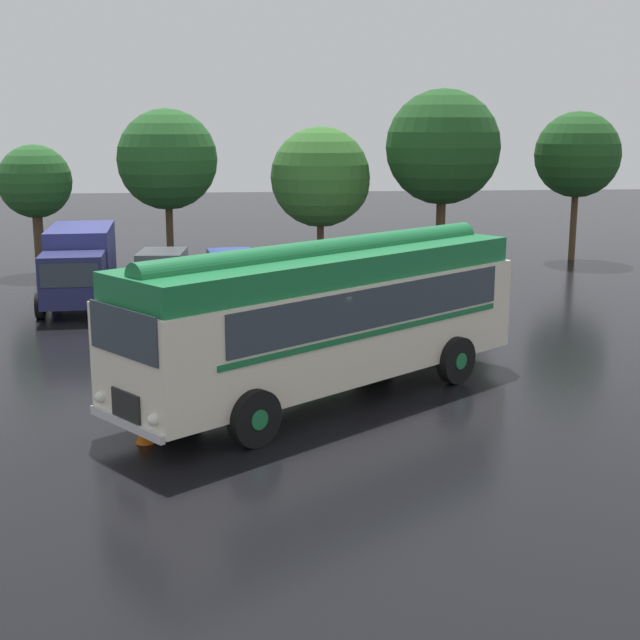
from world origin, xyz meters
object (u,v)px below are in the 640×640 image
vintage_bus (326,313)px  traffic_cone (145,429)px  box_van (80,264)px  car_near_left (162,275)px  car_mid_right (329,275)px  car_mid_left (233,276)px  car_far_right (403,273)px

vintage_bus → traffic_cone: vintage_bus is taller
vintage_bus → box_van: (-7.03, 11.02, -0.53)m
car_near_left → box_van: bearing=-169.5°
box_van → car_mid_right: bearing=0.1°
car_mid_left → car_mid_right: same height
vintage_bus → car_near_left: vintage_bus is taller
car_near_left → traffic_cone: bearing=-87.1°
car_mid_right → traffic_cone: 14.44m
traffic_cone → vintage_bus: bearing=34.4°
vintage_bus → traffic_cone: (-3.69, -2.53, -1.62)m
vintage_bus → car_far_right: vintage_bus is taller
car_near_left → vintage_bus: bearing=-69.0°
vintage_bus → car_far_right: (3.82, 11.21, -1.05)m
traffic_cone → car_far_right: bearing=61.3°
box_van → traffic_cone: box_van is taller
box_van → car_far_right: bearing=1.0°
box_van → traffic_cone: (3.34, -13.55, -1.09)m
vintage_bus → car_mid_right: bearing=83.7°
vintage_bus → box_van: vintage_bus is taller
vintage_bus → car_mid_left: size_ratio=2.16×
car_mid_right → traffic_cone: (-4.92, -13.56, -0.57)m
car_mid_right → traffic_cone: bearing=-109.9°
car_mid_right → car_near_left: bearing=175.2°
car_mid_left → traffic_cone: size_ratio=7.97×
car_mid_left → box_van: 5.04m
car_mid_left → traffic_cone: 13.78m
car_mid_left → car_far_right: bearing=0.7°
car_far_right → car_mid_left: bearing=-179.3°
vintage_bus → car_near_left: (-4.40, 11.50, -1.05)m
car_near_left → car_mid_right: (5.63, -0.47, 0.00)m
vintage_bus → car_mid_right: size_ratio=2.15×
car_mid_right → box_van: 8.27m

